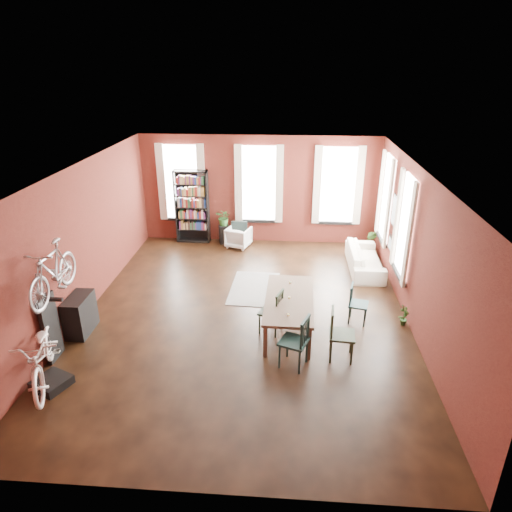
# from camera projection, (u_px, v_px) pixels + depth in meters

# --- Properties ---
(room) EXTENTS (9.00, 9.04, 3.22)m
(room) POSITION_uv_depth(u_px,v_px,m) (258.00, 214.00, 9.72)
(room) COLOR black
(room) RESTS_ON ground
(dining_table) EXTENTS (1.01, 2.15, 0.73)m
(dining_table) POSITION_uv_depth(u_px,v_px,m) (289.00, 314.00, 9.36)
(dining_table) COLOR brown
(dining_table) RESTS_ON ground
(dining_chair_a) EXTENTS (0.61, 0.61, 1.02)m
(dining_chair_a) POSITION_uv_depth(u_px,v_px,m) (294.00, 341.00, 8.19)
(dining_chair_a) COLOR #193734
(dining_chair_a) RESTS_ON ground
(dining_chair_b) EXTENTS (0.55, 0.55, 0.93)m
(dining_chair_b) POSITION_uv_depth(u_px,v_px,m) (271.00, 311.00, 9.25)
(dining_chair_b) COLOR black
(dining_chair_b) RESTS_ON ground
(dining_chair_c) EXTENTS (0.50, 0.50, 1.01)m
(dining_chair_c) POSITION_uv_depth(u_px,v_px,m) (342.00, 335.00, 8.40)
(dining_chair_c) COLOR #21301C
(dining_chair_c) RESTS_ON ground
(dining_chair_d) EXTENTS (0.47, 0.47, 0.85)m
(dining_chair_d) POSITION_uv_depth(u_px,v_px,m) (358.00, 304.00, 9.61)
(dining_chair_d) COLOR #183336
(dining_chair_d) RESTS_ON ground
(bookshelf) EXTENTS (1.00, 0.32, 2.20)m
(bookshelf) POSITION_uv_depth(u_px,v_px,m) (192.00, 207.00, 13.66)
(bookshelf) COLOR black
(bookshelf) RESTS_ON ground
(white_armchair) EXTENTS (0.80, 0.77, 0.66)m
(white_armchair) POSITION_uv_depth(u_px,v_px,m) (238.00, 236.00, 13.54)
(white_armchair) COLOR silver
(white_armchair) RESTS_ON ground
(cream_sofa) EXTENTS (0.61, 2.08, 0.81)m
(cream_sofa) POSITION_uv_depth(u_px,v_px,m) (365.00, 255.00, 12.04)
(cream_sofa) COLOR beige
(cream_sofa) RESTS_ON ground
(striped_rug) EXTENTS (1.21, 1.86, 0.01)m
(striped_rug) POSITION_uv_depth(u_px,v_px,m) (254.00, 288.00, 11.18)
(striped_rug) COLOR black
(striped_rug) RESTS_ON ground
(bike_trainer) EXTENTS (0.70, 0.70, 0.16)m
(bike_trainer) POSITION_uv_depth(u_px,v_px,m) (52.00, 383.00, 7.81)
(bike_trainer) COLOR black
(bike_trainer) RESTS_ON ground
(bike_wall_rack) EXTENTS (0.16, 0.60, 1.30)m
(bike_wall_rack) POSITION_uv_depth(u_px,v_px,m) (51.00, 328.00, 8.35)
(bike_wall_rack) COLOR black
(bike_wall_rack) RESTS_ON ground
(console_table) EXTENTS (0.40, 0.80, 0.80)m
(console_table) POSITION_uv_depth(u_px,v_px,m) (80.00, 315.00, 9.26)
(console_table) COLOR black
(console_table) RESTS_ON ground
(plant_stand) EXTENTS (0.35, 0.35, 0.56)m
(plant_stand) POSITION_uv_depth(u_px,v_px,m) (224.00, 234.00, 13.84)
(plant_stand) COLOR black
(plant_stand) RESTS_ON ground
(plant_by_sofa) EXTENTS (0.61, 0.75, 0.29)m
(plant_by_sofa) POSITION_uv_depth(u_px,v_px,m) (370.00, 247.00, 13.27)
(plant_by_sofa) COLOR #356126
(plant_by_sofa) RESTS_ON ground
(plant_small) EXTENTS (0.50, 0.49, 0.16)m
(plant_small) POSITION_uv_depth(u_px,v_px,m) (403.00, 322.00, 9.62)
(plant_small) COLOR #2C6026
(plant_small) RESTS_ON ground
(bicycle_floor) EXTENTS (0.98, 1.18, 1.92)m
(bicycle_floor) POSITION_uv_depth(u_px,v_px,m) (38.00, 332.00, 7.38)
(bicycle_floor) COLOR white
(bicycle_floor) RESTS_ON bike_trainer
(bicycle_hung) EXTENTS (0.47, 1.00, 1.66)m
(bicycle_hung) POSITION_uv_depth(u_px,v_px,m) (49.00, 254.00, 7.74)
(bicycle_hung) COLOR #A5A8AD
(bicycle_hung) RESTS_ON bike_wall_rack
(plant_on_stand) EXTENTS (0.61, 0.64, 0.40)m
(plant_on_stand) POSITION_uv_depth(u_px,v_px,m) (224.00, 219.00, 13.65)
(plant_on_stand) COLOR #2A6126
(plant_on_stand) RESTS_ON plant_stand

